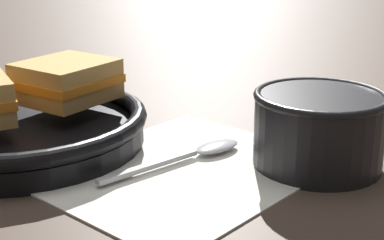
{
  "coord_description": "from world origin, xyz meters",
  "views": [
    {
      "loc": [
        -0.36,
        -0.45,
        0.24
      ],
      "look_at": [
        -0.0,
        0.01,
        0.04
      ],
      "focal_mm": 55.0,
      "sensor_mm": 36.0,
      "label": 1
    }
  ],
  "objects": [
    {
      "name": "ground_plane",
      "position": [
        0.0,
        0.0,
        0.0
      ],
      "size": [
        4.0,
        4.0,
        0.0
      ],
      "primitive_type": "plane",
      "color": "#47382D"
    },
    {
      "name": "napkin",
      "position": [
        -0.03,
        -0.01,
        0.0
      ],
      "size": [
        0.31,
        0.28,
        0.0
      ],
      "color": "white",
      "rests_on": "ground_plane"
    },
    {
      "name": "soup_bowl",
      "position": [
        0.09,
        -0.09,
        0.04
      ],
      "size": [
        0.14,
        0.14,
        0.08
      ],
      "color": "black",
      "rests_on": "ground_plane"
    },
    {
      "name": "spoon",
      "position": [
        0.0,
        0.0,
        0.01
      ],
      "size": [
        0.18,
        0.03,
        0.01
      ],
      "rotation": [
        0.0,
        0.0,
        0.05
      ],
      "color": "#B7B7BC",
      "rests_on": "napkin"
    },
    {
      "name": "skillet",
      "position": [
        -0.13,
        0.16,
        0.02
      ],
      "size": [
        0.31,
        0.36,
        0.04
      ],
      "color": "black",
      "rests_on": "ground_plane"
    },
    {
      "name": "sandwich_near_right",
      "position": [
        -0.07,
        0.16,
        0.06
      ],
      "size": [
        0.13,
        0.12,
        0.05
      ],
      "rotation": [
        0.0,
        0.0,
        8.16
      ],
      "color": "tan",
      "rests_on": "skillet"
    }
  ]
}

